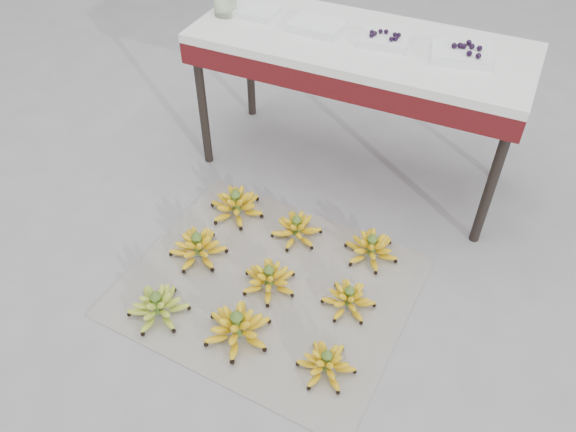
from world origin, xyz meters
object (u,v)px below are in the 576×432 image
at_px(tray_far_left, 255,12).
at_px(glass_jar, 225,1).
at_px(bunch_front_left, 158,306).
at_px(tray_left, 317,26).
at_px(vendor_table, 359,56).
at_px(bunch_mid_center, 269,279).
at_px(bunch_mid_left, 198,247).
at_px(bunch_front_center, 238,327).
at_px(bunch_mid_right, 349,299).
at_px(bunch_front_right, 326,363).
at_px(bunch_back_center, 297,229).
at_px(tray_right, 385,40).
at_px(bunch_back_right, 371,248).
at_px(newspaper_mat, 268,286).
at_px(bunch_back_left, 236,205).
at_px(tray_far_right, 462,54).

height_order(tray_far_left, glass_jar, glass_jar).
bearing_deg(bunch_front_left, tray_left, 74.59).
bearing_deg(vendor_table, bunch_mid_center, -91.49).
bearing_deg(bunch_mid_left, bunch_front_center, -41.36).
xyz_separation_m(bunch_front_center, tray_left, (-0.20, 1.26, 0.74)).
xyz_separation_m(bunch_mid_center, bunch_mid_right, (0.36, 0.05, -0.00)).
xyz_separation_m(bunch_front_center, bunch_front_right, (0.40, 0.00, -0.01)).
height_order(bunch_back_center, vendor_table, vendor_table).
height_order(bunch_back_center, tray_far_left, tray_far_left).
height_order(bunch_front_right, tray_far_left, tray_far_left).
height_order(bunch_front_left, bunch_back_center, bunch_front_left).
xyz_separation_m(bunch_mid_right, glass_jar, (-1.05, 0.89, 0.80)).
height_order(bunch_front_center, vendor_table, vendor_table).
bearing_deg(bunch_front_center, tray_right, 103.84).
xyz_separation_m(bunch_back_right, tray_far_left, (-0.91, 0.62, 0.74)).
xyz_separation_m(newspaper_mat, bunch_back_center, (-0.01, 0.34, 0.05)).
bearing_deg(bunch_mid_left, bunch_mid_right, -0.37).
xyz_separation_m(bunch_front_right, tray_left, (-0.59, 1.26, 0.75)).
bearing_deg(tray_left, bunch_mid_center, -78.42).
relative_size(bunch_back_left, bunch_back_center, 1.11).
bearing_deg(bunch_front_left, newspaper_mat, 35.58).
relative_size(tray_far_left, glass_jar, 1.56).
height_order(newspaper_mat, bunch_mid_right, bunch_mid_right).
bearing_deg(glass_jar, bunch_back_right, -28.37).
relative_size(bunch_back_center, vendor_table, 0.16).
height_order(bunch_front_left, glass_jar, glass_jar).
xyz_separation_m(newspaper_mat, bunch_back_left, (-0.36, 0.36, 0.06)).
height_order(bunch_mid_center, bunch_mid_right, bunch_mid_center).
height_order(bunch_front_left, tray_right, tray_right).
distance_m(bunch_front_center, bunch_front_right, 0.40).
distance_m(bunch_front_left, bunch_back_center, 0.77).
bearing_deg(bunch_mid_center, bunch_back_left, 156.55).
distance_m(newspaper_mat, bunch_back_right, 0.52).
distance_m(bunch_front_center, bunch_mid_left, 0.51).
distance_m(bunch_front_left, bunch_mid_center, 0.50).
xyz_separation_m(bunch_back_left, bunch_back_center, (0.35, -0.02, -0.01)).
relative_size(bunch_back_center, tray_left, 0.97).
relative_size(bunch_front_left, tray_far_right, 0.99).
relative_size(bunch_back_right, tray_left, 1.24).
bearing_deg(bunch_back_left, vendor_table, 57.90).
bearing_deg(bunch_back_right, newspaper_mat, -115.63).
bearing_deg(vendor_table, glass_jar, -177.16).
relative_size(bunch_front_center, tray_far_left, 1.64).
bearing_deg(vendor_table, bunch_front_center, -91.20).
distance_m(bunch_mid_right, bunch_back_right, 0.33).
relative_size(bunch_mid_left, tray_left, 1.07).
relative_size(bunch_back_right, vendor_table, 0.20).
distance_m(bunch_mid_right, bunch_back_center, 0.49).
bearing_deg(bunch_back_right, bunch_front_center, -99.28).
bearing_deg(bunch_front_right, bunch_front_left, -174.33).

